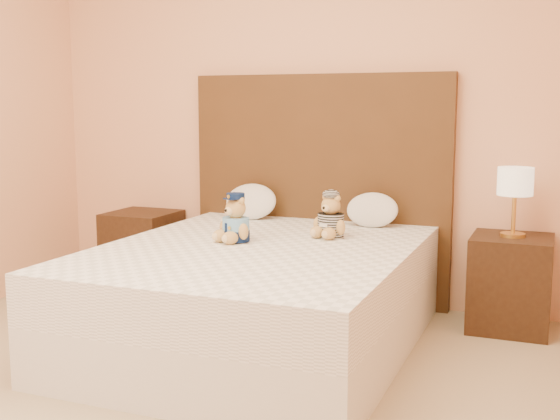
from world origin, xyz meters
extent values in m
cube|color=#ECA881|center=(0.00, 2.25, 1.35)|extent=(4.00, 0.04, 2.70)
cube|color=white|center=(0.00, 1.20, 0.15)|extent=(1.60, 2.00, 0.30)
cube|color=white|center=(0.00, 1.20, 0.43)|extent=(1.60, 2.00, 0.25)
cube|color=#482D15|center=(0.00, 2.21, 0.75)|extent=(1.75, 0.08, 1.50)
cube|color=#352010|center=(-1.25, 2.00, 0.28)|extent=(0.45, 0.45, 0.55)
cube|color=#352010|center=(1.25, 2.00, 0.28)|extent=(0.45, 0.45, 0.55)
cylinder|color=gold|center=(1.25, 2.00, 0.56)|extent=(0.14, 0.14, 0.02)
cylinder|color=gold|center=(1.25, 2.00, 0.69)|extent=(0.02, 0.02, 0.26)
cylinder|color=beige|center=(1.25, 2.00, 0.87)|extent=(0.20, 0.20, 0.16)
ellipsoid|color=white|center=(-0.42, 2.03, 0.68)|extent=(0.36, 0.23, 0.25)
ellipsoid|color=white|center=(0.41, 2.03, 0.66)|extent=(0.33, 0.21, 0.23)
camera|label=1|loc=(1.49, -2.18, 1.30)|focal=45.00mm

